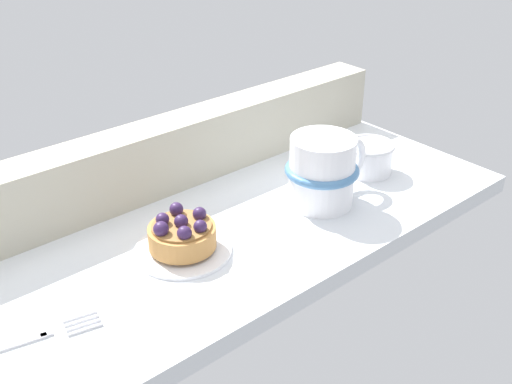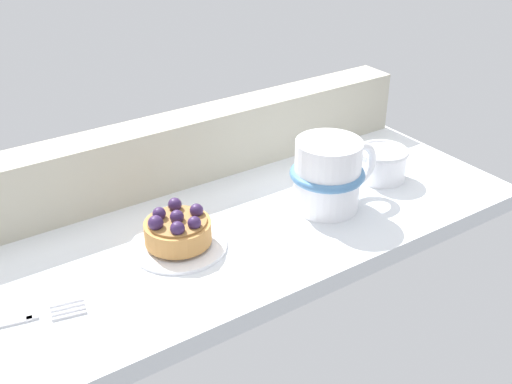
{
  "view_description": "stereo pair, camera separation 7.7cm",
  "coord_description": "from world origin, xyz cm",
  "px_view_note": "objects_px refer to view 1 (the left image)",
  "views": [
    {
      "loc": [
        -39.07,
        -53.73,
        42.27
      ],
      "look_at": [
        4.51,
        -2.89,
        4.86
      ],
      "focal_mm": 44.14,
      "sensor_mm": 36.0,
      "label": 1
    },
    {
      "loc": [
        -32.98,
        -58.38,
        42.27
      ],
      "look_at": [
        4.51,
        -2.89,
        4.86
      ],
      "focal_mm": 44.14,
      "sensor_mm": 36.0,
      "label": 2
    }
  ],
  "objects_px": {
    "raspberry_tart": "(182,233)",
    "coffee_mug": "(323,171)",
    "dessert_fork": "(23,341)",
    "sugar_bowl": "(369,157)",
    "dessert_plate": "(183,249)"
  },
  "relations": [
    {
      "from": "raspberry_tart",
      "to": "coffee_mug",
      "type": "height_order",
      "value": "coffee_mug"
    },
    {
      "from": "coffee_mug",
      "to": "sugar_bowl",
      "type": "relative_size",
      "value": 1.84
    },
    {
      "from": "dessert_plate",
      "to": "sugar_bowl",
      "type": "height_order",
      "value": "sugar_bowl"
    },
    {
      "from": "dessert_fork",
      "to": "sugar_bowl",
      "type": "height_order",
      "value": "sugar_bowl"
    },
    {
      "from": "raspberry_tart",
      "to": "dessert_fork",
      "type": "height_order",
      "value": "raspberry_tart"
    },
    {
      "from": "raspberry_tart",
      "to": "dessert_fork",
      "type": "distance_m",
      "value": 0.21
    },
    {
      "from": "raspberry_tart",
      "to": "coffee_mug",
      "type": "distance_m",
      "value": 0.21
    },
    {
      "from": "coffee_mug",
      "to": "raspberry_tart",
      "type": "bearing_deg",
      "value": 173.33
    },
    {
      "from": "dessert_plate",
      "to": "dessert_fork",
      "type": "relative_size",
      "value": 0.74
    },
    {
      "from": "dessert_fork",
      "to": "sugar_bowl",
      "type": "bearing_deg",
      "value": 2.31
    },
    {
      "from": "dessert_plate",
      "to": "sugar_bowl",
      "type": "xyz_separation_m",
      "value": [
        0.32,
        -0.01,
        0.02
      ]
    },
    {
      "from": "sugar_bowl",
      "to": "dessert_fork",
      "type": "bearing_deg",
      "value": -177.69
    },
    {
      "from": "sugar_bowl",
      "to": "raspberry_tart",
      "type": "bearing_deg",
      "value": 178.96
    },
    {
      "from": "sugar_bowl",
      "to": "coffee_mug",
      "type": "bearing_deg",
      "value": -170.89
    },
    {
      "from": "dessert_plate",
      "to": "dessert_fork",
      "type": "bearing_deg",
      "value": -172.47
    }
  ]
}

